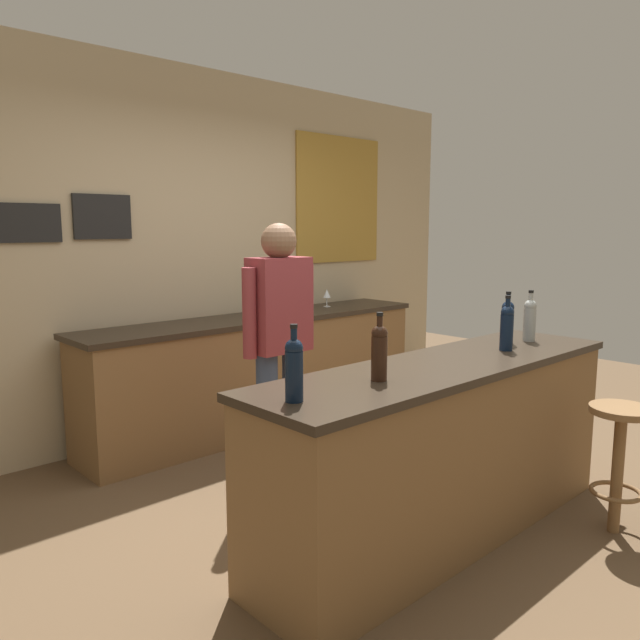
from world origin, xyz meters
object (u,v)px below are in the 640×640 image
object	(u,v)px
wine_bottle_d	(507,320)
wine_bottle_c	(507,326)
bar_stool	(619,448)
wine_bottle_b	(379,350)
coffee_mug	(258,311)
wine_glass_a	(310,298)
wine_bottle_e	(530,318)
bartender	(280,339)
wine_glass_b	(327,294)
wine_bottle_a	(294,367)

from	to	relation	value
wine_bottle_d	wine_bottle_c	bearing A→B (deg)	-150.49
bar_stool	wine_bottle_b	size ratio (longest dim) A/B	2.22
wine_bottle_c	coffee_mug	size ratio (longest dim) A/B	2.45
bar_stool	wine_bottle_c	xyz separation A→B (m)	(-0.19, 0.56, 0.60)
coffee_mug	wine_bottle_d	bearing A→B (deg)	-80.12
bar_stool	wine_glass_a	size ratio (longest dim) A/B	4.39
wine_bottle_b	wine_glass_a	bearing A→B (deg)	55.20
wine_bottle_e	wine_glass_a	bearing A→B (deg)	89.06
wine_bottle_c	wine_glass_a	world-z (taller)	wine_bottle_c
bartender	wine_glass_b	world-z (taller)	bartender
wine_bottle_a	wine_glass_b	xyz separation A→B (m)	(2.20, 2.13, -0.05)
wine_bottle_a	wine_bottle_b	size ratio (longest dim) A/B	1.00
wine_bottle_c	wine_bottle_e	size ratio (longest dim) A/B	1.00
wine_bottle_c	wine_bottle_d	bearing A→B (deg)	29.51
wine_bottle_b	wine_bottle_c	distance (m)	1.02
wine_bottle_e	bar_stool	bearing A→B (deg)	-104.73
wine_bottle_d	wine_bottle_e	world-z (taller)	same
wine_bottle_c	wine_glass_a	bearing A→B (deg)	79.26
wine_bottle_e	wine_glass_a	distance (m)	2.00
bar_stool	wine_glass_a	distance (m)	2.69
wine_bottle_e	coffee_mug	bearing A→B (deg)	104.23
wine_bottle_c	wine_bottle_d	distance (m)	0.22
wine_bottle_c	wine_bottle_a	bearing A→B (deg)	178.82
bartender	coffee_mug	bearing A→B (deg)	59.06
wine_bottle_e	coffee_mug	xyz separation A→B (m)	(-0.51, 2.00, -0.11)
wine_bottle_b	coffee_mug	xyz separation A→B (m)	(0.87, 2.03, -0.11)
bartender	wine_bottle_b	size ratio (longest dim) A/B	5.29
wine_bottle_b	coffee_mug	distance (m)	2.21
wine_bottle_e	wine_bottle_a	bearing A→B (deg)	-179.19
wine_glass_b	bar_stool	bearing A→B (deg)	-100.22
wine_bottle_a	wine_bottle_d	xyz separation A→B (m)	(1.70, 0.08, 0.00)
wine_glass_a	bar_stool	bearing A→B (deg)	-94.28
wine_bottle_b	wine_bottle_d	size ratio (longest dim) A/B	1.00
wine_bottle_b	coffee_mug	bearing A→B (deg)	66.79
wine_bottle_d	wine_bottle_e	distance (m)	0.17
bartender	wine_glass_b	bearing A→B (deg)	37.50
wine_bottle_b	wine_bottle_c	xyz separation A→B (m)	(1.02, -0.03, 0.00)
bar_stool	wine_glass_b	bearing A→B (deg)	79.78
bar_stool	wine_bottle_d	distance (m)	0.90
wine_bottle_a	wine_bottle_b	xyz separation A→B (m)	(0.49, -0.00, 0.00)
wine_bottle_c	wine_glass_a	distance (m)	2.09
wine_bottle_b	wine_bottle_e	distance (m)	1.38
wine_bottle_c	bar_stool	bearing A→B (deg)	-71.04
bartender	wine_bottle_c	xyz separation A→B (m)	(0.75, -1.06, 0.12)
bar_stool	wine_glass_a	xyz separation A→B (m)	(0.20, 2.62, 0.55)
wine_bottle_c	wine_bottle_e	xyz separation A→B (m)	(0.36, 0.06, 0.00)
bar_stool	coffee_mug	world-z (taller)	coffee_mug
bartender	wine_bottle_c	size ratio (longest dim) A/B	5.29
wine_bottle_c	coffee_mug	world-z (taller)	wine_bottle_c
wine_glass_b	wine_bottle_e	bearing A→B (deg)	-98.86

